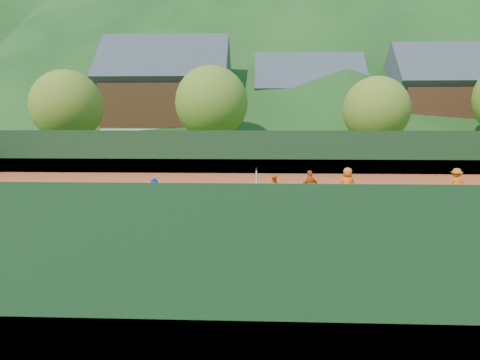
{
  "coord_description": "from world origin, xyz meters",
  "views": [
    {
      "loc": [
        0.05,
        -17.81,
        3.92
      ],
      "look_at": [
        -0.68,
        0.0,
        1.3
      ],
      "focal_mm": 32.0,
      "sensor_mm": 36.0,
      "label": 1
    }
  ],
  "objects_px": {
    "coach": "(155,199)",
    "student_d": "(456,184)",
    "student_b": "(310,188)",
    "chalet_mid": "(308,108)",
    "chalet_left": "(167,102)",
    "chalet_right": "(442,105)",
    "student_a": "(274,189)",
    "student_c": "(347,185)",
    "tennis_net": "(256,198)",
    "ball_hopper": "(5,210)"
  },
  "relations": [
    {
      "from": "coach",
      "to": "tennis_net",
      "type": "distance_m",
      "value": 4.34
    },
    {
      "from": "student_d",
      "to": "chalet_mid",
      "type": "height_order",
      "value": "chalet_mid"
    },
    {
      "from": "chalet_left",
      "to": "chalet_right",
      "type": "relative_size",
      "value": 1.16
    },
    {
      "from": "student_a",
      "to": "student_d",
      "type": "height_order",
      "value": "student_d"
    },
    {
      "from": "student_d",
      "to": "chalet_right",
      "type": "xyz_separation_m",
      "value": [
        10.52,
        27.39,
        4.48
      ]
    },
    {
      "from": "chalet_left",
      "to": "student_a",
      "type": "bearing_deg",
      "value": -69.19
    },
    {
      "from": "student_c",
      "to": "tennis_net",
      "type": "relative_size",
      "value": 0.14
    },
    {
      "from": "chalet_left",
      "to": "chalet_right",
      "type": "height_order",
      "value": "chalet_left"
    },
    {
      "from": "student_a",
      "to": "chalet_right",
      "type": "bearing_deg",
      "value": -124.25
    },
    {
      "from": "coach",
      "to": "ball_hopper",
      "type": "relative_size",
      "value": 1.64
    },
    {
      "from": "student_c",
      "to": "tennis_net",
      "type": "height_order",
      "value": "student_c"
    },
    {
      "from": "student_b",
      "to": "chalet_mid",
      "type": "bearing_deg",
      "value": -117.32
    },
    {
      "from": "student_a",
      "to": "tennis_net",
      "type": "distance_m",
      "value": 1.78
    },
    {
      "from": "tennis_net",
      "to": "chalet_left",
      "type": "distance_m",
      "value": 32.04
    },
    {
      "from": "chalet_left",
      "to": "chalet_mid",
      "type": "bearing_deg",
      "value": 14.04
    },
    {
      "from": "chalet_left",
      "to": "student_d",
      "type": "bearing_deg",
      "value": -54.57
    },
    {
      "from": "tennis_net",
      "to": "chalet_left",
      "type": "bearing_deg",
      "value": 108.43
    },
    {
      "from": "student_a",
      "to": "student_b",
      "type": "distance_m",
      "value": 1.7
    },
    {
      "from": "coach",
      "to": "student_d",
      "type": "xyz_separation_m",
      "value": [
        13.32,
        4.61,
        -0.06
      ]
    },
    {
      "from": "student_c",
      "to": "chalet_right",
      "type": "relative_size",
      "value": 0.14
    },
    {
      "from": "coach",
      "to": "student_b",
      "type": "distance_m",
      "value": 6.91
    },
    {
      "from": "tennis_net",
      "to": "chalet_left",
      "type": "xyz_separation_m",
      "value": [
        -10.0,
        30.0,
        5.13
      ]
    },
    {
      "from": "chalet_mid",
      "to": "student_a",
      "type": "bearing_deg",
      "value": -99.11
    },
    {
      "from": "chalet_left",
      "to": "chalet_mid",
      "type": "xyz_separation_m",
      "value": [
        16.0,
        4.0,
        -0.66
      ]
    },
    {
      "from": "student_d",
      "to": "chalet_right",
      "type": "distance_m",
      "value": 29.68
    },
    {
      "from": "student_b",
      "to": "ball_hopper",
      "type": "xyz_separation_m",
      "value": [
        -11.05,
        -4.72,
        -0.04
      ]
    },
    {
      "from": "student_d",
      "to": "chalet_right",
      "type": "relative_size",
      "value": 0.13
    },
    {
      "from": "student_b",
      "to": "student_d",
      "type": "bearing_deg",
      "value": 171.7
    },
    {
      "from": "student_a",
      "to": "student_d",
      "type": "distance_m",
      "value": 8.74
    },
    {
      "from": "coach",
      "to": "student_d",
      "type": "height_order",
      "value": "coach"
    },
    {
      "from": "coach",
      "to": "student_d",
      "type": "relative_size",
      "value": 1.08
    },
    {
      "from": "ball_hopper",
      "to": "student_d",
      "type": "bearing_deg",
      "value": 19.24
    },
    {
      "from": "chalet_right",
      "to": "tennis_net",
      "type": "bearing_deg",
      "value": -123.69
    },
    {
      "from": "coach",
      "to": "student_b",
      "type": "bearing_deg",
      "value": 33.91
    },
    {
      "from": "student_b",
      "to": "chalet_mid",
      "type": "height_order",
      "value": "chalet_mid"
    },
    {
      "from": "coach",
      "to": "chalet_right",
      "type": "bearing_deg",
      "value": 61.53
    },
    {
      "from": "student_b",
      "to": "student_c",
      "type": "xyz_separation_m",
      "value": [
        1.79,
        0.73,
        0.03
      ]
    },
    {
      "from": "student_d",
      "to": "chalet_left",
      "type": "distance_m",
      "value": 33.96
    },
    {
      "from": "chalet_left",
      "to": "tennis_net",
      "type": "bearing_deg",
      "value": -71.57
    },
    {
      "from": "student_a",
      "to": "student_b",
      "type": "bearing_deg",
      "value": 159.75
    },
    {
      "from": "student_c",
      "to": "student_d",
      "type": "distance_m",
      "value": 5.37
    },
    {
      "from": "coach",
      "to": "chalet_mid",
      "type": "distance_m",
      "value": 37.54
    },
    {
      "from": "tennis_net",
      "to": "chalet_left",
      "type": "height_order",
      "value": "chalet_left"
    },
    {
      "from": "tennis_net",
      "to": "chalet_right",
      "type": "height_order",
      "value": "chalet_right"
    },
    {
      "from": "chalet_left",
      "to": "chalet_mid",
      "type": "distance_m",
      "value": 16.51
    },
    {
      "from": "ball_hopper",
      "to": "chalet_mid",
      "type": "height_order",
      "value": "chalet_mid"
    },
    {
      "from": "tennis_net",
      "to": "student_c",
      "type": "bearing_deg",
      "value": 22.5
    },
    {
      "from": "coach",
      "to": "student_a",
      "type": "xyz_separation_m",
      "value": [
        4.64,
        3.58,
        -0.17
      ]
    },
    {
      "from": "coach",
      "to": "student_a",
      "type": "bearing_deg",
      "value": 45.87
    },
    {
      "from": "ball_hopper",
      "to": "chalet_right",
      "type": "xyz_separation_m",
      "value": [
        28.66,
        33.72,
        4.49
      ]
    }
  ]
}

